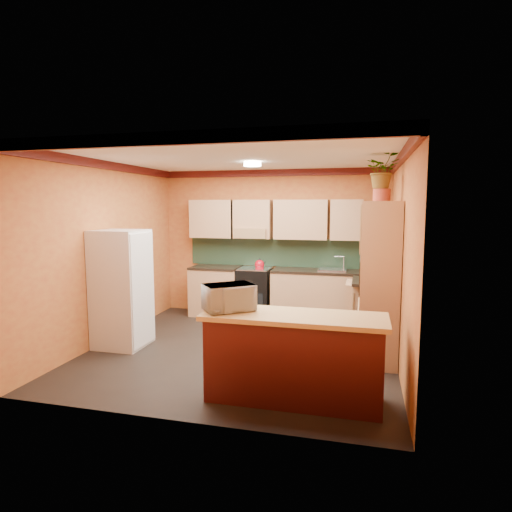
{
  "coord_description": "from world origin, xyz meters",
  "views": [
    {
      "loc": [
        1.63,
        -5.67,
        2.04
      ],
      "look_at": [
        0.09,
        0.45,
        1.3
      ],
      "focal_mm": 30.0,
      "sensor_mm": 36.0,
      "label": 1
    }
  ],
  "objects_px": {
    "breakfast_bar": "(293,360)",
    "fridge": "(121,289)",
    "base_cabinets_back": "(288,295)",
    "stove": "(255,293)",
    "microwave": "(229,297)",
    "pantry": "(379,282)"
  },
  "relations": [
    {
      "from": "base_cabinets_back",
      "to": "pantry",
      "type": "xyz_separation_m",
      "value": [
        1.49,
        -1.74,
        0.61
      ]
    },
    {
      "from": "fridge",
      "to": "breakfast_bar",
      "type": "relative_size",
      "value": 0.94
    },
    {
      "from": "fridge",
      "to": "breakfast_bar",
      "type": "distance_m",
      "value": 2.98
    },
    {
      "from": "breakfast_bar",
      "to": "stove",
      "type": "bearing_deg",
      "value": 111.03
    },
    {
      "from": "microwave",
      "to": "stove",
      "type": "bearing_deg",
      "value": 60.28
    },
    {
      "from": "fridge",
      "to": "pantry",
      "type": "xyz_separation_m",
      "value": [
        3.6,
        0.3,
        0.2
      ]
    },
    {
      "from": "breakfast_bar",
      "to": "microwave",
      "type": "distance_m",
      "value": 0.95
    },
    {
      "from": "pantry",
      "to": "microwave",
      "type": "xyz_separation_m",
      "value": [
        -1.59,
        -1.47,
        0.02
      ]
    },
    {
      "from": "stove",
      "to": "microwave",
      "type": "relative_size",
      "value": 1.78
    },
    {
      "from": "base_cabinets_back",
      "to": "microwave",
      "type": "xyz_separation_m",
      "value": [
        -0.1,
        -3.2,
        0.63
      ]
    },
    {
      "from": "stove",
      "to": "fridge",
      "type": "distance_m",
      "value": 2.55
    },
    {
      "from": "base_cabinets_back",
      "to": "fridge",
      "type": "xyz_separation_m",
      "value": [
        -2.11,
        -2.03,
        0.41
      ]
    },
    {
      "from": "base_cabinets_back",
      "to": "fridge",
      "type": "bearing_deg",
      "value": -136.01
    },
    {
      "from": "base_cabinets_back",
      "to": "breakfast_bar",
      "type": "height_order",
      "value": "same"
    },
    {
      "from": "base_cabinets_back",
      "to": "stove",
      "type": "bearing_deg",
      "value": -180.0
    },
    {
      "from": "base_cabinets_back",
      "to": "fridge",
      "type": "distance_m",
      "value": 2.96
    },
    {
      "from": "stove",
      "to": "breakfast_bar",
      "type": "bearing_deg",
      "value": -68.97
    },
    {
      "from": "fridge",
      "to": "breakfast_bar",
      "type": "bearing_deg",
      "value": -23.28
    },
    {
      "from": "stove",
      "to": "fridge",
      "type": "xyz_separation_m",
      "value": [
        -1.48,
        -2.03,
        0.39
      ]
    },
    {
      "from": "breakfast_bar",
      "to": "fridge",
      "type": "bearing_deg",
      "value": 156.72
    },
    {
      "from": "pantry",
      "to": "stove",
      "type": "bearing_deg",
      "value": 140.67
    },
    {
      "from": "base_cabinets_back",
      "to": "stove",
      "type": "distance_m",
      "value": 0.63
    }
  ]
}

